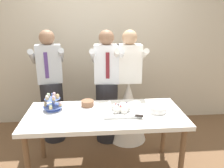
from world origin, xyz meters
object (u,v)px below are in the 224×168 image
dessert_table (105,119)px  person_groom (107,94)px  plate_stack (157,109)px  person_bride (128,104)px  cupcake_stand (53,103)px  main_cake_tray (121,110)px  person_guest (52,93)px  round_cake (88,104)px

dessert_table → person_groom: (0.07, 0.72, 0.05)m
plate_stack → person_bride: person_bride is taller
dessert_table → cupcake_stand: bearing=166.6°
cupcake_stand → main_cake_tray: size_ratio=0.53×
person_groom → person_guest: size_ratio=1.00×
dessert_table → person_guest: 1.09m
dessert_table → round_cake: round_cake is taller
person_groom → main_cake_tray: bearing=-80.6°
cupcake_stand → round_cake: (0.41, 0.06, -0.05)m
cupcake_stand → person_guest: person_guest is taller
dessert_table → person_groom: size_ratio=1.08×
person_bride → person_groom: bearing=179.3°
main_cake_tray → plate_stack: 0.42m
person_guest → cupcake_stand: bearing=-78.4°
dessert_table → cupcake_stand: 0.64m
cupcake_stand → plate_stack: size_ratio=1.10×
round_cake → person_groom: 0.58m
main_cake_tray → person_bride: size_ratio=0.26×
main_cake_tray → person_groom: person_groom is taller
round_cake → person_bride: person_bride is taller
plate_stack → person_groom: (-0.54, 0.73, -0.07)m
round_cake → person_bride: bearing=41.0°
cupcake_stand → main_cake_tray: 0.81m
plate_stack → person_guest: 1.58m
dessert_table → main_cake_tray: (0.19, -0.01, 0.11)m
round_cake → person_groom: size_ratio=0.14×
cupcake_stand → plate_stack: bearing=-7.5°
person_guest → person_groom: bearing=-6.0°
dessert_table → cupcake_stand: (-0.61, 0.14, 0.16)m
main_cake_tray → person_groom: bearing=99.4°
person_bride → dessert_table: bearing=-118.2°
dessert_table → person_guest: (-0.74, 0.80, 0.05)m
person_groom → plate_stack: bearing=-53.6°
round_cake → dessert_table: bearing=-45.7°
person_bride → person_guest: 1.14m
person_groom → person_bride: size_ratio=1.00×
main_cake_tray → plate_stack: size_ratio=2.06×
person_bride → person_guest: size_ratio=1.00×
dessert_table → person_bride: 0.82m
round_cake → main_cake_tray: bearing=-29.5°
round_cake → person_guest: bearing=132.1°
plate_stack → person_guest: bearing=148.7°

